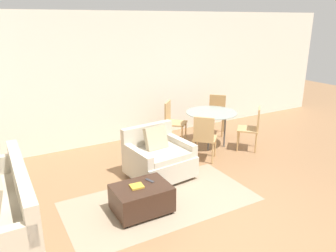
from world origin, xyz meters
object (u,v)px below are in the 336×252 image
dining_chair_far_right (216,112)px  armchair (158,158)px  book_stack (137,186)px  dining_table (211,116)px  dining_chair_near_right (253,126)px  tv_remote_primary (150,180)px  dining_chair_near_left (204,136)px  dining_chair_far_left (172,119)px  ottoman (142,198)px

dining_chair_far_right → armchair: bearing=-149.3°
armchair → book_stack: armchair is taller
armchair → dining_table: (1.65, 0.73, 0.31)m
book_stack → dining_chair_near_right: dining_chair_near_right is taller
dining_chair_near_right → dining_chair_far_right: same height
book_stack → tv_remote_primary: (0.23, 0.07, -0.01)m
dining_chair_near_left → tv_remote_primary: bearing=-150.5°
book_stack → dining_chair_far_left: bearing=50.1°
dining_chair_far_right → dining_table: bearing=-135.0°
dining_chair_far_left → dining_chair_near_left: bearing=-90.0°
dining_table → dining_chair_near_left: size_ratio=1.18×
armchair → dining_chair_far_right: size_ratio=1.19×
armchair → book_stack: (-0.78, -0.84, 0.07)m
dining_chair_near_left → dining_chair_near_right: 1.20m
dining_chair_far_left → dining_table: bearing=-45.0°
ottoman → book_stack: 0.20m
dining_table → tv_remote_primary: bearing=-145.6°
book_stack → dining_chair_near_left: bearing=28.1°
tv_remote_primary → book_stack: bearing=-162.3°
ottoman → dining_chair_far_left: size_ratio=0.87×
tv_remote_primary → dining_chair_near_left: bearing=29.5°
ottoman → tv_remote_primary: size_ratio=5.02×
book_stack → tv_remote_primary: 0.25m
tv_remote_primary → dining_chair_far_left: dining_chair_far_left is taller
book_stack → dining_table: bearing=33.0°
tv_remote_primary → dining_chair_far_left: size_ratio=0.17×
book_stack → tv_remote_primary: book_stack is taller
armchair → ottoman: size_ratio=1.37×
dining_chair_near_right → dining_chair_far_right: 1.20m
armchair → dining_chair_near_left: size_ratio=1.19×
dining_chair_far_right → dining_chair_near_left: bearing=-135.0°
tv_remote_primary → dining_chair_far_right: dining_chair_far_right is taller
dining_table → dining_chair_far_right: dining_chair_far_right is taller
armchair → dining_chair_far_right: bearing=30.7°
armchair → dining_table: bearing=24.0°
ottoman → dining_chair_near_left: size_ratio=0.87×
dining_chair_far_left → armchair: bearing=-128.0°
dining_chair_far_right → tv_remote_primary: bearing=-143.0°
dining_chair_far_left → book_stack: bearing=-129.9°
tv_remote_primary → dining_chair_far_left: 2.64m
book_stack → dining_chair_near_right: bearing=17.8°
ottoman → dining_chair_near_right: dining_chair_near_right is taller
tv_remote_primary → dining_table: 2.67m
ottoman → tv_remote_primary: (0.17, 0.09, 0.18)m
dining_chair_far_left → dining_chair_far_right: size_ratio=1.00×
tv_remote_primary → dining_chair_near_left: (1.59, 0.90, 0.12)m
dining_chair_far_left → dining_chair_far_right: 1.20m
book_stack → dining_table: 2.90m
armchair → dining_chair_near_left: (1.04, 0.13, 0.18)m
ottoman → tv_remote_primary: tv_remote_primary is taller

